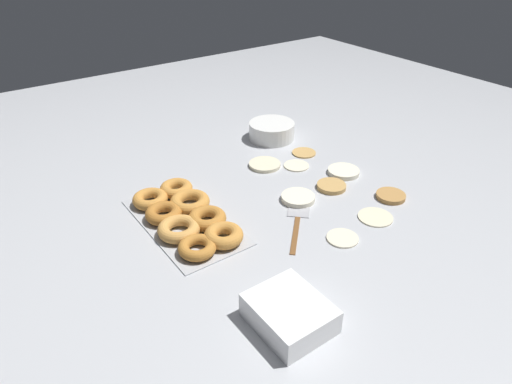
# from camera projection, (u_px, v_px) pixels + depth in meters

# --- Properties ---
(ground_plane) EXTENTS (3.00, 3.00, 0.00)m
(ground_plane) POSITION_uv_depth(u_px,v_px,m) (287.00, 201.00, 1.32)
(ground_plane) COLOR #B2B5BA
(pancake_0) EXTENTS (0.10, 0.10, 0.01)m
(pancake_0) POSITION_uv_depth(u_px,v_px,m) (265.00, 165.00, 1.50)
(pancake_0) COLOR beige
(pancake_0) RESTS_ON ground_plane
(pancake_1) EXTENTS (0.08, 0.08, 0.01)m
(pancake_1) POSITION_uv_depth(u_px,v_px,m) (304.00, 152.00, 1.58)
(pancake_1) COLOR tan
(pancake_1) RESTS_ON ground_plane
(pancake_2) EXTENTS (0.10, 0.10, 0.02)m
(pancake_2) POSITION_uv_depth(u_px,v_px,m) (298.00, 198.00, 1.32)
(pancake_2) COLOR silver
(pancake_2) RESTS_ON ground_plane
(pancake_3) EXTENTS (0.09, 0.09, 0.01)m
(pancake_3) POSITION_uv_depth(u_px,v_px,m) (331.00, 186.00, 1.38)
(pancake_3) COLOR tan
(pancake_3) RESTS_ON ground_plane
(pancake_4) EXTENTS (0.08, 0.08, 0.01)m
(pancake_4) POSITION_uv_depth(u_px,v_px,m) (391.00, 196.00, 1.33)
(pancake_4) COLOR #B27F42
(pancake_4) RESTS_ON ground_plane
(pancake_5) EXTENTS (0.08, 0.08, 0.01)m
(pancake_5) POSITION_uv_depth(u_px,v_px,m) (296.00, 165.00, 1.50)
(pancake_5) COLOR beige
(pancake_5) RESTS_ON ground_plane
(pancake_6) EXTENTS (0.09, 0.09, 0.01)m
(pancake_6) POSITION_uv_depth(u_px,v_px,m) (375.00, 217.00, 1.24)
(pancake_6) COLOR beige
(pancake_6) RESTS_ON ground_plane
(pancake_7) EXTENTS (0.10, 0.10, 0.01)m
(pancake_7) POSITION_uv_depth(u_px,v_px,m) (344.00, 172.00, 1.45)
(pancake_7) COLOR silver
(pancake_7) RESTS_ON ground_plane
(pancake_8) EXTENTS (0.08, 0.08, 0.01)m
(pancake_8) POSITION_uv_depth(u_px,v_px,m) (343.00, 237.00, 1.16)
(pancake_8) COLOR beige
(pancake_8) RESTS_ON ground_plane
(donut_tray) EXTENTS (0.39, 0.20, 0.04)m
(donut_tray) POSITION_uv_depth(u_px,v_px,m) (185.00, 216.00, 1.22)
(donut_tray) COLOR #ADAFB5
(donut_tray) RESTS_ON ground_plane
(batter_bowl) EXTENTS (0.17, 0.17, 0.06)m
(batter_bowl) POSITION_uv_depth(u_px,v_px,m) (272.00, 131.00, 1.67)
(batter_bowl) COLOR white
(batter_bowl) RESTS_ON ground_plane
(container_stack) EXTENTS (0.16, 0.14, 0.06)m
(container_stack) POSITION_uv_depth(u_px,v_px,m) (289.00, 313.00, 0.91)
(container_stack) COLOR white
(container_stack) RESTS_ON ground_plane
(spatula) EXTENTS (0.24, 0.24, 0.01)m
(spatula) POSITION_uv_depth(u_px,v_px,m) (299.00, 210.00, 1.27)
(spatula) COLOR brown
(spatula) RESTS_ON ground_plane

